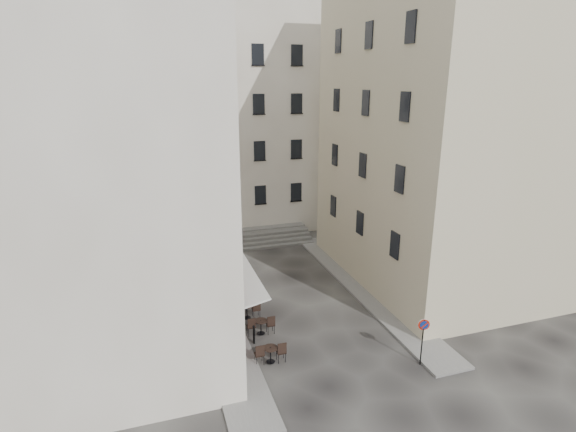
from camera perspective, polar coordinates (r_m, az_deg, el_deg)
name	(u,v)px	position (r m, az deg, el deg)	size (l,w,h in m)	color
ground	(310,323)	(24.26, 2.78, -13.36)	(90.00, 90.00, 0.00)	black
sidewalk_left	(212,300)	(26.69, -9.58, -10.46)	(2.00, 22.00, 0.12)	slate
sidewalk_right	(361,286)	(28.31, 9.27, -8.78)	(2.00, 18.00, 0.12)	slate
building_left	(72,124)	(22.86, -25.77, 10.48)	(12.20, 16.20, 20.60)	beige
building_right	(454,130)	(29.42, 20.33, 10.18)	(12.20, 14.20, 18.60)	#C1B68F
building_back	(221,116)	(39.23, -8.47, 12.43)	(18.20, 10.20, 18.60)	beige
cafe_storefront	(223,293)	(23.24, -8.21, -9.70)	(1.74, 7.30, 3.50)	#40090B
stone_steps	(253,239)	(35.06, -4.45, -2.88)	(9.00, 3.15, 0.80)	#5B5956
bollard_near	(254,334)	(22.35, -4.36, -14.69)	(0.12, 0.12, 0.98)	black
bollard_mid	(239,301)	(25.33, -6.27, -10.70)	(0.12, 0.12, 0.98)	black
bollard_far	(227,276)	(28.44, -7.73, -7.56)	(0.12, 0.12, 0.98)	black
no_parking_sign	(423,333)	(21.13, 16.79, -14.03)	(0.50, 0.18, 2.26)	black
bistro_table_a	(270,353)	(21.02, -2.28, -16.97)	(1.39, 0.65, 0.98)	black
bistro_table_b	(261,325)	(23.06, -3.49, -13.68)	(1.37, 0.64, 0.97)	black
bistro_table_c	(247,310)	(24.45, -5.27, -11.79)	(1.42, 0.66, 1.00)	black
bistro_table_d	(235,298)	(25.76, -6.72, -10.30)	(1.37, 0.64, 0.96)	black
bistro_table_e	(239,288)	(27.07, -6.22, -9.06)	(1.16, 0.54, 0.81)	black
pedestrian	(238,292)	(25.43, -6.33, -9.57)	(0.68, 0.45, 1.86)	#222228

